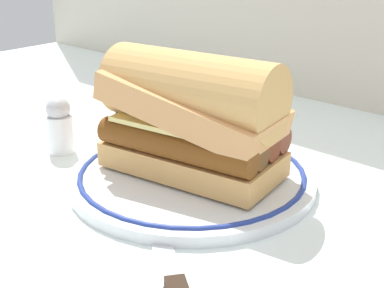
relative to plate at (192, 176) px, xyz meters
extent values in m
plane|color=white|center=(-0.02, -0.03, -0.01)|extent=(1.50, 1.50, 0.00)
cylinder|color=white|center=(0.00, 0.00, 0.00)|extent=(0.27, 0.27, 0.01)
torus|color=navy|center=(0.00, 0.00, 0.00)|extent=(0.24, 0.24, 0.01)
cube|color=tan|center=(0.00, 0.00, 0.02)|extent=(0.20, 0.12, 0.03)
cylinder|color=brown|center=(0.01, -0.04, 0.05)|extent=(0.18, 0.05, 0.03)
cylinder|color=brown|center=(0.00, -0.01, 0.05)|extent=(0.18, 0.05, 0.03)
cylinder|color=brown|center=(0.00, 0.01, 0.05)|extent=(0.18, 0.05, 0.03)
cylinder|color=brown|center=(-0.01, 0.04, 0.05)|extent=(0.18, 0.05, 0.03)
cube|color=#EAD67A|center=(0.00, 0.00, 0.06)|extent=(0.16, 0.11, 0.01)
cube|color=tan|center=(0.00, 0.00, 0.08)|extent=(0.20, 0.12, 0.06)
cylinder|color=tan|center=(0.00, 0.00, 0.10)|extent=(0.20, 0.11, 0.08)
cylinder|color=white|center=(-0.18, -0.04, 0.02)|extent=(0.03, 0.03, 0.05)
sphere|color=silver|center=(-0.18, -0.04, 0.05)|extent=(0.03, 0.03, 0.03)
cube|color=silver|center=(0.08, -0.12, -0.01)|extent=(0.08, 0.06, 0.01)
camera|label=1|loc=(0.36, -0.39, 0.25)|focal=50.87mm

